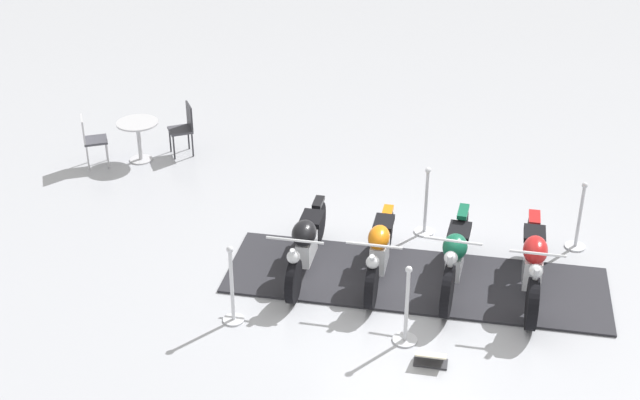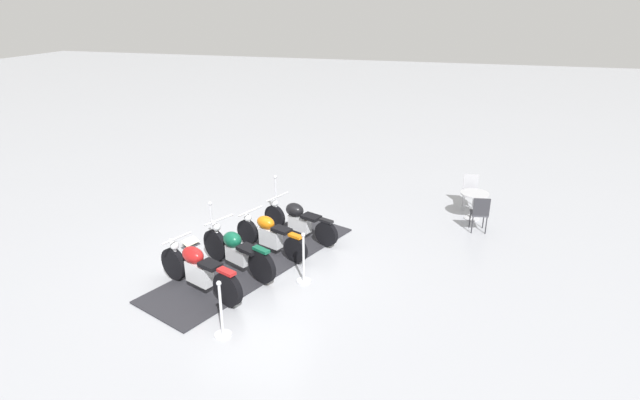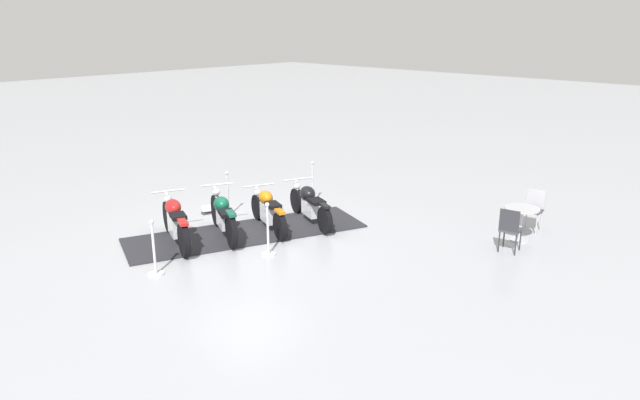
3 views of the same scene
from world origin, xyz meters
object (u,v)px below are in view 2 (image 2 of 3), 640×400
Objects in this scene: cafe_chair_across_table at (471,189)px; motorcycle_black at (298,219)px; stanchion_left_mid at (304,265)px; cafe_table at (474,199)px; stanchion_right_mid at (212,231)px; motorcycle_maroon at (198,269)px; motorcycle_copper at (269,234)px; stanchion_left_rear at (222,317)px; stanchion_right_front at (276,201)px; motorcycle_forest at (237,250)px; cafe_chair_near_table at (480,212)px; info_placard at (191,244)px.

motorcycle_black is at bearing -58.38° from cafe_chair_across_table.
cafe_table is at bearing 51.94° from stanchion_left_mid.
stanchion_right_mid is at bearing 50.37° from motorcycle_black.
motorcycle_copper is at bearing -89.27° from motorcycle_maroon.
stanchion_left_rear is 1.47× the size of cafe_table.
stanchion_left_mid is at bearing -60.57° from stanchion_right_front.
motorcycle_black is 2.85× the size of cafe_table.
motorcycle_forest reaches higher than motorcycle_maroon.
motorcycle_maroon is 7.44m from cafe_table.
stanchion_right_mid reaches higher than cafe_table.
stanchion_left_mid is 5.48m from cafe_table.
cafe_chair_across_table is (-0.09, 0.82, -0.01)m from cafe_table.
motorcycle_copper is 2.10× the size of cafe_chair_near_table.
motorcycle_forest is 2.25m from stanchion_left_rear.
stanchion_right_front reaches higher than cafe_chair_across_table.
stanchion_right_mid is 2.77m from stanchion_left_mid.
stanchion_left_rear is 8.33m from cafe_chair_across_table.
motorcycle_black is 2.07m from stanchion_right_mid.
motorcycle_forest is 1.83× the size of stanchion_left_mid.
stanchion_right_mid is 6.59m from cafe_chair_near_table.
motorcycle_forest is 1.82× the size of stanchion_right_mid.
motorcycle_copper is 2.21m from stanchion_right_front.
motorcycle_copper is (-0.37, -0.98, -0.01)m from motorcycle_black.
motorcycle_black is 1.94× the size of stanchion_left_rear.
motorcycle_black is at bearing -41.88° from info_placard.
stanchion_right_front is (-0.99, 1.13, -0.07)m from motorcycle_black.
stanchion_left_rear reaches higher than cafe_table.
stanchion_right_front reaches higher than stanchion_right_mid.
stanchion_right_front is (-0.94, 5.23, 0.05)m from stanchion_left_rear.
info_placard is at bearing -62.03° from cafe_chair_across_table.
cafe_chair_across_table is at bearing 96.19° from cafe_table.
cafe_table is at bearing -40.32° from info_placard.
stanchion_right_front reaches higher than stanchion_left_rear.
motorcycle_maroon is 4.76× the size of info_placard.
stanchion_left_rear is 2.38× the size of info_placard.
cafe_table is (5.95, 3.31, 0.18)m from stanchion_right_mid.
motorcycle_maroon is at bearing -70.50° from stanchion_right_mid.
cafe_table is at bearing -128.73° from motorcycle_black.
stanchion_right_mid is at bearing 119.43° from stanchion_left_rear.
stanchion_right_front is at bearing 84.40° from cafe_chair_near_table.
cafe_chair_near_table is at bearing -80.29° from cafe_table.
stanchion_right_mid reaches higher than motorcycle_black.
stanchion_right_front is 2.69m from info_placard.
stanchion_left_rear is 7.09m from cafe_chair_near_table.
info_placard is 0.49× the size of cafe_chair_near_table.
stanchion_right_mid reaches higher than motorcycle_copper.
motorcycle_copper reaches higher than cafe_table.
motorcycle_maroon is 7.98m from cafe_chair_across_table.
cafe_chair_across_table is (4.11, 7.24, 0.18)m from stanchion_left_rear.
cafe_chair_across_table is at bearing 57.34° from stanchion_left_mid.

